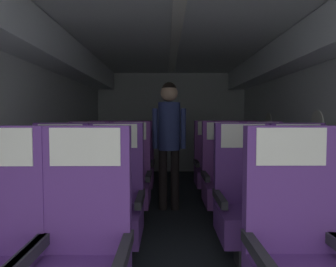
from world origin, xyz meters
TOP-DOWN VIEW (x-y plane):
  - ground at (0.00, 3.15)m, footprint 3.48×6.70m
  - fuselage_shell at (0.00, 3.40)m, footprint 3.36×6.35m
  - seat_a_left_aisle at (-0.54, 1.27)m, footprint 0.49×0.50m
  - seat_a_right_window at (0.55, 1.28)m, footprint 0.49×0.50m
  - seat_b_left_window at (-0.99, 2.19)m, footprint 0.49×0.50m
  - seat_b_left_aisle at (-0.54, 2.21)m, footprint 0.49×0.50m
  - seat_b_right_aisle at (0.99, 2.19)m, footprint 0.49×0.50m
  - seat_b_right_window at (0.53, 2.21)m, footprint 0.49×0.50m
  - seat_c_left_window at (-1.01, 3.12)m, footprint 0.49×0.50m
  - seat_c_left_aisle at (-0.53, 3.13)m, footprint 0.49×0.50m
  - seat_c_right_aisle at (1.00, 3.11)m, footprint 0.49×0.50m
  - seat_c_right_window at (0.54, 3.12)m, footprint 0.49×0.50m
  - seat_d_left_window at (-1.00, 4.04)m, footprint 0.49×0.50m
  - seat_d_left_aisle at (-0.53, 4.05)m, footprint 0.49×0.50m
  - seat_d_right_aisle at (1.00, 4.06)m, footprint 0.49×0.50m
  - seat_d_right_window at (0.54, 4.05)m, footprint 0.49×0.50m
  - flight_attendant at (-0.08, 3.59)m, footprint 0.43×0.28m

SIDE VIEW (x-z plane):
  - ground at x=0.00m, z-range -0.02..0.00m
  - seat_a_left_aisle at x=-0.54m, z-range -0.09..1.05m
  - seat_a_right_window at x=0.55m, z-range -0.09..1.05m
  - seat_b_left_window at x=-0.99m, z-range -0.09..1.05m
  - seat_b_left_aisle at x=-0.54m, z-range -0.09..1.05m
  - seat_b_right_aisle at x=0.99m, z-range -0.09..1.05m
  - seat_b_right_window at x=0.53m, z-range -0.09..1.05m
  - seat_c_left_window at x=-1.01m, z-range -0.09..1.05m
  - seat_c_left_aisle at x=-0.53m, z-range -0.09..1.05m
  - seat_c_right_aisle at x=1.00m, z-range -0.09..1.05m
  - seat_c_right_window at x=0.54m, z-range -0.09..1.05m
  - seat_d_left_window at x=-1.00m, z-range -0.09..1.05m
  - seat_d_left_aisle at x=-0.53m, z-range -0.09..1.05m
  - seat_d_right_aisle at x=1.00m, z-range -0.09..1.05m
  - seat_d_right_window at x=0.54m, z-range -0.09..1.05m
  - flight_attendant at x=-0.08m, z-range 0.19..1.83m
  - fuselage_shell at x=0.00m, z-range 0.49..2.72m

